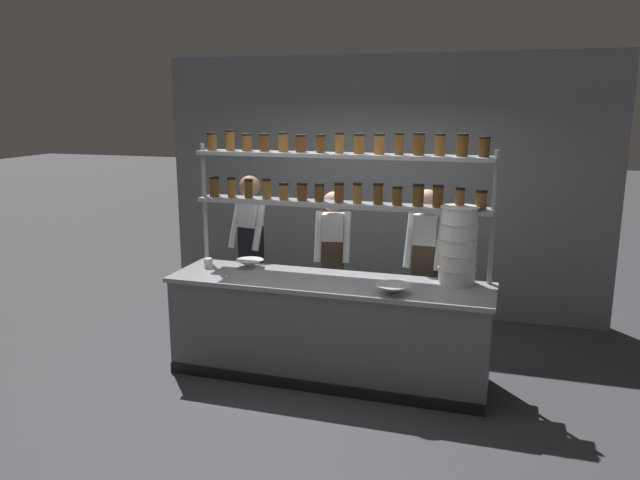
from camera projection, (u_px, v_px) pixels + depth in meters
name	position (u px, v px, depth m)	size (l,w,h in m)	color
ground_plane	(328.00, 375.00, 5.79)	(40.00, 40.00, 0.00)	#3D3D42
back_wall	(378.00, 186.00, 7.40)	(5.32, 0.12, 3.02)	gray
prep_counter	(328.00, 329.00, 5.69)	(2.92, 0.76, 0.92)	slate
spice_shelf_unit	(340.00, 181.00, 5.71)	(2.81, 0.28, 2.23)	#999BA0
chef_left	(251.00, 244.00, 6.62)	(0.39, 0.32, 1.74)	black
chef_center	(333.00, 258.00, 6.39)	(0.40, 0.32, 1.61)	black
chef_right	(425.00, 263.00, 5.95)	(0.38, 0.31, 1.69)	black
container_stack	(458.00, 245.00, 5.43)	(0.34, 0.34, 0.69)	white
prep_bowl_near_left	(393.00, 289.00, 5.20)	(0.29, 0.29, 0.08)	#B2B7BC
prep_bowl_center_front	(250.00, 263.00, 6.03)	(0.27, 0.27, 0.07)	white
serving_cup_front	(208.00, 263.00, 6.01)	(0.08, 0.08, 0.09)	silver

